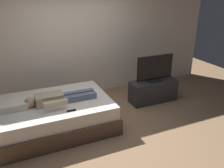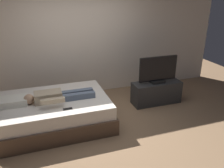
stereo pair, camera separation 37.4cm
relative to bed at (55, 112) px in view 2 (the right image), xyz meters
name	(u,v)px [view 2 (the right image)]	position (x,y,z in m)	size (l,w,h in m)	color
ground_plane	(102,131)	(0.76, -0.50, -0.26)	(10.00, 10.00, 0.00)	#8C6B4C
back_wall	(95,36)	(1.16, 1.35, 1.14)	(6.40, 0.10, 2.80)	beige
bed	(55,112)	(0.00, 0.00, 0.00)	(2.04, 1.48, 0.54)	brown
pillow	(13,101)	(-0.70, 0.00, 0.34)	(0.48, 0.34, 0.12)	silver
person	(56,96)	(0.03, -0.08, 0.36)	(1.26, 0.46, 0.18)	tan
remote	(68,109)	(0.18, -0.48, 0.29)	(0.15, 0.04, 0.02)	black
tv_stand	(156,93)	(2.27, 0.22, -0.01)	(1.10, 0.40, 0.50)	#2D2D2D
tv	(158,70)	(2.27, 0.22, 0.52)	(0.88, 0.20, 0.59)	black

